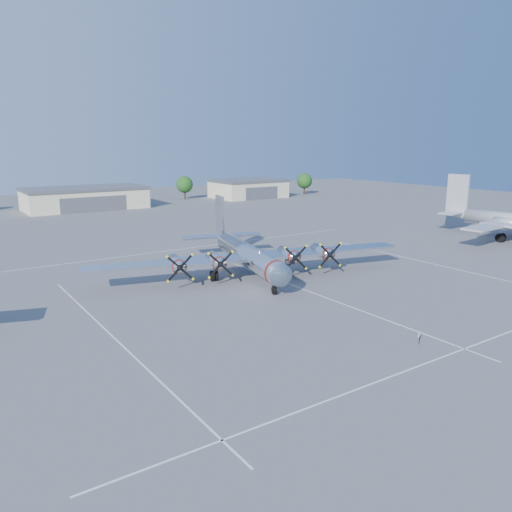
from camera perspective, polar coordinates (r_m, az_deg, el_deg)
ground at (r=57.08m, az=4.04°, el=-3.31°), size 260.00×260.00×0.00m
parking_lines at (r=55.77m, az=5.15°, el=-3.71°), size 60.00×50.08×0.01m
hangar_center at (r=130.20m, az=-18.94°, el=6.30°), size 28.60×14.60×5.40m
hangar_east at (r=150.09m, az=-0.88°, el=7.74°), size 20.60×14.60×5.40m
tree_east at (r=146.30m, az=-8.17°, el=8.08°), size 4.80×4.80×6.64m
tree_far_east at (r=160.26m, az=5.56°, el=8.54°), size 4.80×4.80×6.64m
main_bomber_b29 at (r=61.57m, az=-1.13°, el=-2.08°), size 43.99×35.04×8.57m
twin_engine_east at (r=95.93m, az=26.64°, el=1.92°), size 34.93×26.86×10.31m
info_placard at (r=42.36m, az=18.18°, el=-8.62°), size 0.54×0.26×1.09m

